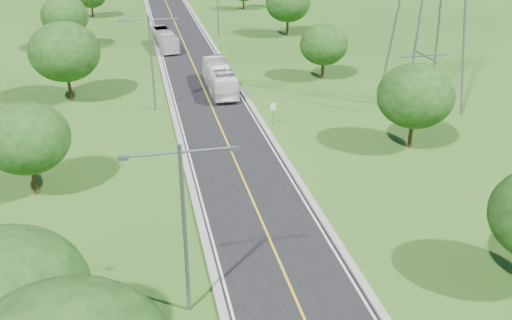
# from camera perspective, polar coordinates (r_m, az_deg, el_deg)

# --- Properties ---
(ground) EXTENTS (260.00, 260.00, 0.00)m
(ground) POSITION_cam_1_polar(r_m,az_deg,el_deg) (76.72, -6.13, 9.07)
(ground) COLOR #244D15
(ground) RESTS_ON ground
(road) EXTENTS (8.00, 150.00, 0.06)m
(road) POSITION_cam_1_polar(r_m,az_deg,el_deg) (82.47, -6.63, 10.20)
(road) COLOR black
(road) RESTS_ON ground
(curb_left) EXTENTS (0.50, 150.00, 0.22)m
(curb_left) POSITION_cam_1_polar(r_m,az_deg,el_deg) (82.16, -9.63, 10.02)
(curb_left) COLOR gray
(curb_left) RESTS_ON ground
(curb_right) EXTENTS (0.50, 150.00, 0.22)m
(curb_right) POSITION_cam_1_polar(r_m,az_deg,el_deg) (82.96, -3.67, 10.46)
(curb_right) COLOR gray
(curb_right) RESTS_ON ground
(speed_limit_sign) EXTENTS (0.55, 0.09, 2.40)m
(speed_limit_sign) POSITION_cam_1_polar(r_m,az_deg,el_deg) (56.42, 1.72, 4.99)
(speed_limit_sign) COLOR slate
(speed_limit_sign) RESTS_ON ground
(streetlight_near_left) EXTENTS (5.90, 0.25, 10.00)m
(streetlight_near_left) POSITION_cam_1_polar(r_m,az_deg,el_deg) (29.55, -7.23, -5.68)
(streetlight_near_left) COLOR slate
(streetlight_near_left) RESTS_ON ground
(streetlight_mid_left) EXTENTS (5.90, 0.25, 10.00)m
(streetlight_mid_left) POSITION_cam_1_polar(r_m,az_deg,el_deg) (60.32, -10.44, 10.25)
(streetlight_mid_left) COLOR slate
(streetlight_mid_left) RESTS_ON ground
(tree_la) EXTENTS (7.14, 7.14, 8.30)m
(tree_la) POSITION_cam_1_polar(r_m,az_deg,el_deg) (27.25, -23.62, -12.55)
(tree_la) COLOR black
(tree_la) RESTS_ON ground
(tree_lb) EXTENTS (6.30, 6.30, 7.33)m
(tree_lb) POSITION_cam_1_polar(r_m,az_deg,el_deg) (45.25, -21.93, 2.04)
(tree_lb) COLOR black
(tree_lb) RESTS_ON ground
(tree_lc) EXTENTS (7.56, 7.56, 8.79)m
(tree_lc) POSITION_cam_1_polar(r_m,az_deg,el_deg) (65.63, -18.61, 10.23)
(tree_lc) COLOR black
(tree_lc) RESTS_ON ground
(tree_ld) EXTENTS (6.72, 6.72, 7.82)m
(tree_ld) POSITION_cam_1_polar(r_m,az_deg,el_deg) (89.33, -18.59, 13.49)
(tree_ld) COLOR black
(tree_ld) RESTS_ON ground
(tree_rb) EXTENTS (6.72, 6.72, 7.82)m
(tree_rb) POSITION_cam_1_polar(r_m,az_deg,el_deg) (52.00, 15.65, 6.20)
(tree_rb) COLOR black
(tree_rb) RESTS_ON ground
(tree_rc) EXTENTS (5.88, 5.88, 6.84)m
(tree_rc) POSITION_cam_1_polar(r_m,az_deg,el_deg) (71.21, 6.80, 11.40)
(tree_rc) COLOR black
(tree_rc) RESTS_ON ground
(tree_rd) EXTENTS (7.14, 7.14, 8.30)m
(tree_rd) POSITION_cam_1_polar(r_m,az_deg,el_deg) (94.08, 3.22, 15.43)
(tree_rd) COLOR black
(tree_rd) RESTS_ON ground
(bus_outbound) EXTENTS (2.69, 11.29, 3.14)m
(bus_outbound) POSITION_cam_1_polar(r_m,az_deg,el_deg) (67.03, -3.66, 8.26)
(bus_outbound) COLOR white
(bus_outbound) RESTS_ON road
(bus_inbound) EXTENTS (3.61, 10.18, 2.77)m
(bus_inbound) POSITION_cam_1_polar(r_m,az_deg,el_deg) (87.19, -9.12, 11.83)
(bus_inbound) COLOR silver
(bus_inbound) RESTS_ON road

